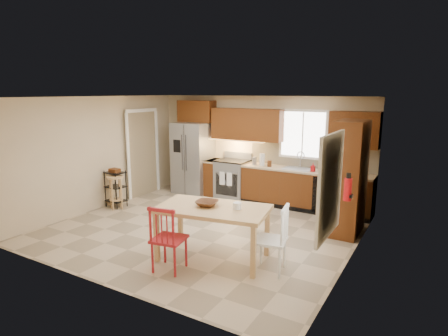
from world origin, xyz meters
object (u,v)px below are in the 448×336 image
soap_bottle (313,167)px  chair_white (270,239)px  chair_red (169,238)px  utility_cart (116,189)px  bar_stool (116,193)px  pantry (349,178)px  table_jar (237,207)px  range_stove (233,179)px  fire_extinguisher (348,189)px  table_bowl (207,206)px  dining_table (213,233)px  refrigerator (193,158)px

soap_bottle → chair_white: soap_bottle is taller
chair_red → chair_white: (1.30, 0.70, 0.00)m
chair_red → utility_cart: size_ratio=1.19×
soap_bottle → bar_stool: (-3.85, -2.04, -0.62)m
pantry → soap_bottle: bearing=136.5°
soap_bottle → table_jar: (-0.24, -3.00, -0.12)m
pantry → utility_cart: bearing=-168.4°
range_stove → pantry: size_ratio=0.44×
utility_cart → table_jar: bearing=-11.9°
range_stove → fire_extinguisher: 3.83m
chair_white → table_bowl: bearing=82.8°
dining_table → chair_red: 0.74m
chair_white → table_jar: 0.69m
dining_table → utility_cart: bearing=150.6°
refrigerator → table_jar: 4.22m
pantry → bar_stool: (-4.80, -1.14, -0.67)m
fire_extinguisher → utility_cart: size_ratio=0.43×
fire_extinguisher → refrigerator: bearing=155.5°
dining_table → table_jar: size_ratio=10.70×
table_bowl → chair_white: bearing=2.7°
chair_red → soap_bottle: bearing=65.7°
soap_bottle → bar_stool: 4.40m
bar_stool → utility_cart: size_ratio=0.89×
range_stove → utility_cart: 2.79m
refrigerator → soap_bottle: (3.18, -0.02, 0.09)m
chair_red → table_bowl: size_ratio=2.90×
range_stove → chair_white: (2.37, -3.15, 0.04)m
chair_white → utility_cart: size_ratio=1.19×
refrigerator → utility_cart: bearing=-112.4°
fire_extinguisher → table_jar: size_ratio=2.26×
pantry → chair_red: pantry is taller
pantry → table_jar: size_ratio=13.16×
range_stove → table_bowl: range_stove is taller
range_stove → pantry: (2.98, -0.99, 0.59)m
pantry → chair_white: pantry is taller
table_bowl → fire_extinguisher: bearing=31.8°
refrigerator → table_jar: bearing=-45.9°
refrigerator → chair_red: bearing=-59.7°
refrigerator → soap_bottle: size_ratio=9.53×
soap_bottle → pantry: bearing=-43.5°
range_stove → chair_red: 3.99m
pantry → table_jar: bearing=-119.5°
table_bowl → bar_stool: (-3.13, 1.07, -0.47)m
soap_bottle → dining_table: (-0.61, -3.11, -0.58)m
chair_red → table_jar: (0.72, 0.76, 0.37)m
range_stove → utility_cart: size_ratio=1.09×
chair_red → bar_stool: chair_red is taller
bar_stool → chair_white: bearing=-25.2°
fire_extinguisher → chair_white: (-0.81, -1.11, -0.60)m
chair_white → table_jar: size_ratio=6.29×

